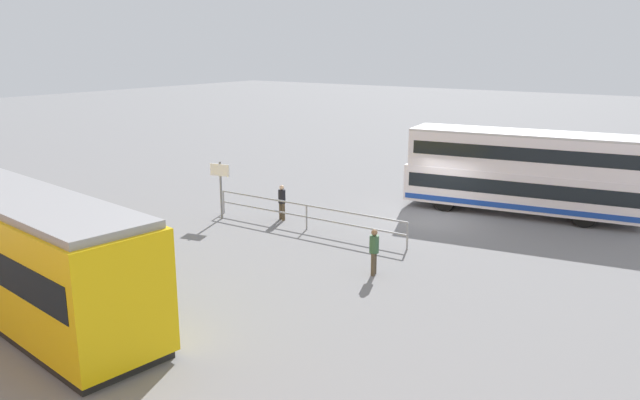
# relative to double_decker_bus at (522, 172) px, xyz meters

# --- Properties ---
(ground_plane) EXTENTS (160.00, 160.00, 0.00)m
(ground_plane) POSITION_rel_double_decker_bus_xyz_m (2.67, 3.19, -1.92)
(ground_plane) COLOR slate
(double_decker_bus) EXTENTS (10.59, 4.06, 3.76)m
(double_decker_bus) POSITION_rel_double_decker_bus_xyz_m (0.00, 0.00, 0.00)
(double_decker_bus) COLOR silver
(double_decker_bus) RESTS_ON ground
(pedestrian_near_railing) EXTENTS (0.40, 0.40, 1.58)m
(pedestrian_near_railing) POSITION_rel_double_decker_bus_xyz_m (8.25, 7.12, -1.02)
(pedestrian_near_railing) COLOR #4C3F2D
(pedestrian_near_railing) RESTS_ON ground
(pedestrian_crossing) EXTENTS (0.39, 0.39, 1.59)m
(pedestrian_crossing) POSITION_rel_double_decker_bus_xyz_m (1.49, 10.70, -1.01)
(pedestrian_crossing) COLOR #4C3F2D
(pedestrian_crossing) RESTS_ON ground
(pedestrian_railing) EXTENTS (9.41, 0.20, 1.08)m
(pedestrian_railing) POSITION_rel_double_decker_bus_xyz_m (6.47, 7.71, -1.17)
(pedestrian_railing) COLOR gray
(pedestrian_railing) RESTS_ON ground
(info_sign) EXTENTS (0.94, 0.24, 2.58)m
(info_sign) POSITION_rel_double_decker_bus_xyz_m (10.58, 8.51, -0.17)
(info_sign) COLOR slate
(info_sign) RESTS_ON ground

